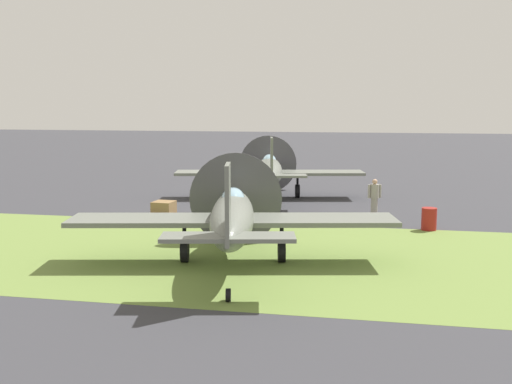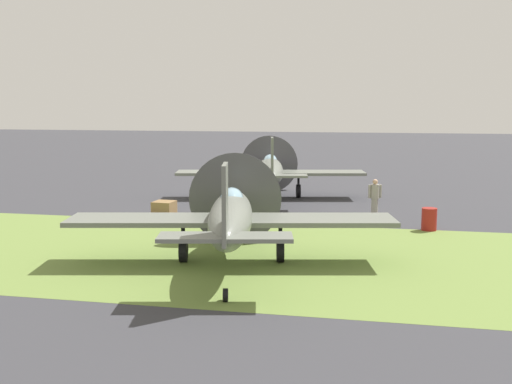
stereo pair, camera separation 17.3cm
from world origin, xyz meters
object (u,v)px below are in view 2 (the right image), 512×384
Objects in this scene: ground_crew_chief at (375,198)px; supply_crate at (164,208)px; airplane_lead at (271,170)px; airplane_wingman at (231,217)px; fuel_drum at (429,219)px.

supply_crate is (-9.37, -1.26, -0.59)m from ground_crew_chief.
airplane_lead is at bearing 117.94° from ground_crew_chief.
supply_crate is at bearing 165.26° from ground_crew_chief.
airplane_lead is at bearing 56.52° from supply_crate.
supply_crate is (-3.86, -5.83, -1.19)m from airplane_lead.
airplane_wingman is 11.55× the size of fuel_drum.
airplane_lead is 11.34× the size of fuel_drum.
ground_crew_chief is 1.92× the size of fuel_drum.
airplane_wingman is 6.01× the size of ground_crew_chief.
airplane_lead is 7.19m from ground_crew_chief.
airplane_lead is 5.90× the size of ground_crew_chief.
fuel_drum is 11.59m from supply_crate.
airplane_lead is 11.34× the size of supply_crate.
ground_crew_chief reaches higher than supply_crate.
airplane_wingman reaches higher than airplane_lead.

